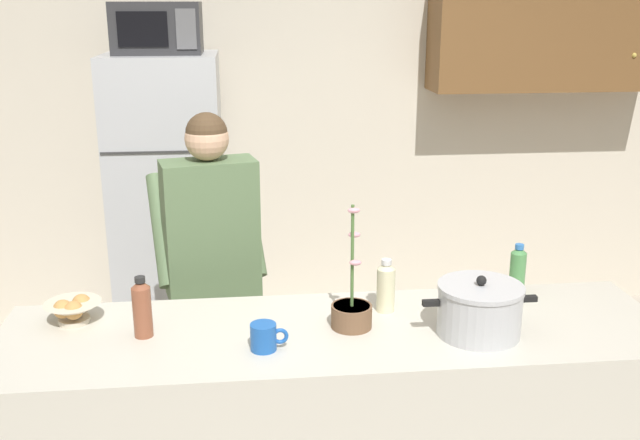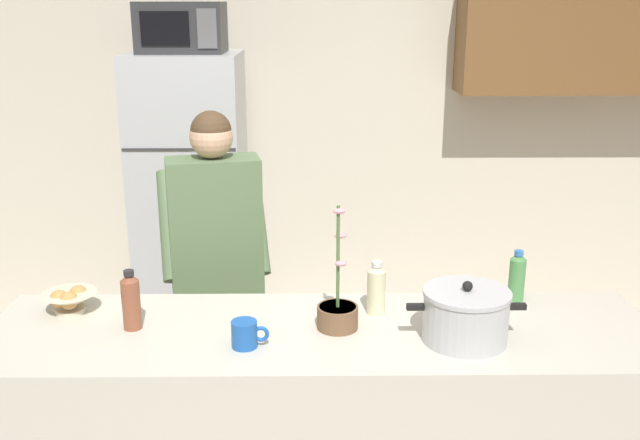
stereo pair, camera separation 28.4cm
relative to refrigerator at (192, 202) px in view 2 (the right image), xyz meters
The scene contains 12 objects.
back_wall_unit 1.22m from the refrigerator, 21.79° to the left, with size 6.00×0.48×2.60m.
kitchen_island 2.05m from the refrigerator, 67.49° to the right, with size 2.45×0.68×0.92m, color beige.
refrigerator is the anchor object (origin of this frame).
microwave 1.03m from the refrigerator, 89.93° to the right, with size 0.48×0.37×0.28m.
person_near_pot 1.18m from the refrigerator, 75.43° to the right, with size 0.56×0.49×1.61m.
cooking_pot 2.32m from the refrigerator, 56.86° to the right, with size 0.42×0.30×0.22m.
coffee_mug 2.05m from the refrigerator, 75.81° to the right, with size 0.13×0.09×0.10m.
bread_bowl 1.70m from the refrigerator, 96.56° to the right, with size 0.21×0.21×0.10m.
bottle_near_edge 1.97m from the refrigerator, 60.26° to the right, with size 0.07×0.07×0.21m.
bottle_mid_counter 2.21m from the refrigerator, 45.65° to the right, with size 0.06×0.06×0.21m.
bottle_far_corner 1.84m from the refrigerator, 87.59° to the right, with size 0.07×0.07×0.23m.
potted_orchid 2.01m from the refrigerator, 65.81° to the right, with size 0.15×0.15×0.46m.
Camera 2 is at (-0.03, -2.40, 2.06)m, focal length 40.56 mm.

